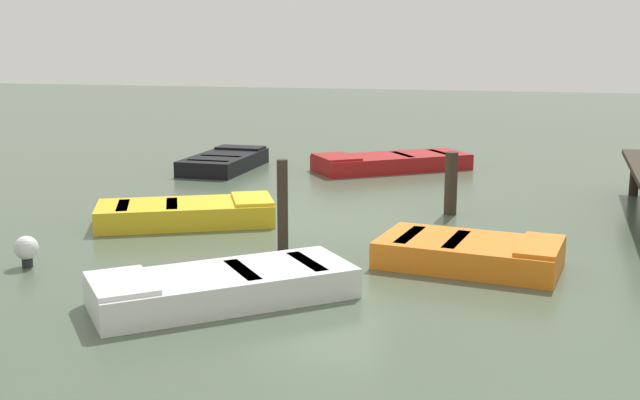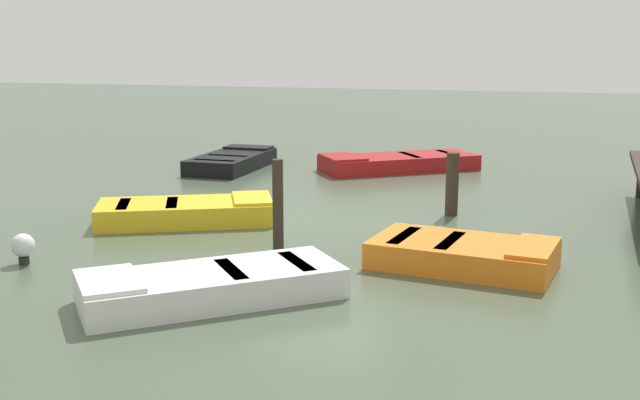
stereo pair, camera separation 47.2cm
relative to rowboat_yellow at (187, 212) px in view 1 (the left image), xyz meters
The scene contains 9 objects.
ground_plane 2.54m from the rowboat_yellow, 115.84° to the left, with size 80.00×80.00×0.00m, color #475642.
rowboat_yellow is the anchor object (origin of this frame).
rowboat_white 4.56m from the rowboat_yellow, 29.79° to the left, with size 3.17×3.45×0.46m.
rowboat_black 6.22m from the rowboat_yellow, 164.99° to the right, with size 3.08×1.48×0.46m.
rowboat_red 7.52m from the rowboat_yellow, 159.22° to the left, with size 3.58×4.17×0.46m.
rowboat_orange 5.51m from the rowboat_yellow, 74.32° to the left, with size 1.88×2.86×0.46m.
mooring_piling_mid_left 2.70m from the rowboat_yellow, 59.76° to the left, with size 0.18×0.18×1.49m, color #33281E.
mooring_piling_center 5.12m from the rowboat_yellow, 113.62° to the left, with size 0.25×0.25×1.23m, color #33281E.
marker_buoy 3.43m from the rowboat_yellow, 19.92° to the right, with size 0.36×0.36×0.48m.
Camera 1 is at (14.12, 3.67, 3.36)m, focal length 43.54 mm.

